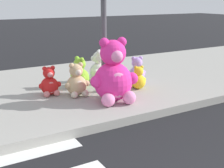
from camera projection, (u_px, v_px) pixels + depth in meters
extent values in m
cube|color=#9E9B93|center=(45.00, 92.00, 6.43)|extent=(28.00, 4.40, 0.15)
cylinder|color=#4C4C51|center=(104.00, 12.00, 5.79)|extent=(0.11, 0.11, 3.20)
sphere|color=#F22D93|center=(113.00, 82.00, 5.61)|extent=(0.72, 0.72, 0.72)
ellipsoid|color=pink|center=(118.00, 85.00, 5.38)|extent=(0.42, 0.23, 0.47)
sphere|color=#F22D93|center=(113.00, 53.00, 5.47)|extent=(0.47, 0.47, 0.47)
sphere|color=pink|center=(117.00, 56.00, 5.29)|extent=(0.22, 0.22, 0.22)
sphere|color=#F22D93|center=(122.00, 42.00, 5.47)|extent=(0.18, 0.18, 0.18)
sphere|color=#F22D93|center=(132.00, 78.00, 5.63)|extent=(0.23, 0.23, 0.23)
sphere|color=pink|center=(129.00, 98.00, 5.46)|extent=(0.25, 0.25, 0.25)
sphere|color=#F22D93|center=(104.00, 43.00, 5.36)|extent=(0.18, 0.18, 0.18)
sphere|color=#F22D93|center=(97.00, 82.00, 5.41)|extent=(0.23, 0.23, 0.23)
sphere|color=pink|center=(108.00, 100.00, 5.34)|extent=(0.25, 0.25, 0.25)
sphere|color=white|center=(99.00, 72.00, 6.97)|extent=(0.44, 0.44, 0.44)
ellipsoid|color=white|center=(92.00, 72.00, 6.98)|extent=(0.21, 0.26, 0.29)
sphere|color=white|center=(99.00, 58.00, 6.88)|extent=(0.29, 0.29, 0.29)
sphere|color=white|center=(94.00, 58.00, 6.89)|extent=(0.13, 0.13, 0.13)
sphere|color=white|center=(99.00, 53.00, 6.76)|extent=(0.11, 0.11, 0.11)
sphere|color=white|center=(96.00, 72.00, 6.76)|extent=(0.14, 0.14, 0.14)
sphere|color=white|center=(91.00, 79.00, 6.90)|extent=(0.15, 0.15, 0.15)
sphere|color=white|center=(99.00, 52.00, 6.95)|extent=(0.11, 0.11, 0.11)
sphere|color=white|center=(97.00, 68.00, 7.17)|extent=(0.14, 0.14, 0.14)
sphere|color=white|center=(92.00, 76.00, 7.13)|extent=(0.15, 0.15, 0.15)
sphere|color=tan|center=(77.00, 85.00, 5.96)|extent=(0.40, 0.40, 0.40)
ellipsoid|color=beige|center=(79.00, 87.00, 5.83)|extent=(0.23, 0.10, 0.26)
sphere|color=tan|center=(76.00, 70.00, 5.88)|extent=(0.26, 0.26, 0.26)
sphere|color=beige|center=(78.00, 72.00, 5.78)|extent=(0.12, 0.12, 0.12)
sphere|color=tan|center=(80.00, 65.00, 5.89)|extent=(0.10, 0.10, 0.10)
sphere|color=tan|center=(87.00, 83.00, 5.99)|extent=(0.13, 0.13, 0.13)
sphere|color=beige|center=(85.00, 93.00, 5.89)|extent=(0.14, 0.14, 0.14)
sphere|color=tan|center=(71.00, 66.00, 5.81)|extent=(0.10, 0.10, 0.10)
sphere|color=tan|center=(68.00, 86.00, 5.82)|extent=(0.13, 0.13, 0.13)
sphere|color=beige|center=(75.00, 95.00, 5.80)|extent=(0.14, 0.14, 0.14)
sphere|color=yellow|center=(138.00, 82.00, 6.40)|extent=(0.30, 0.30, 0.30)
ellipsoid|color=#F0DB80|center=(136.00, 80.00, 6.49)|extent=(0.18, 0.09, 0.20)
sphere|color=yellow|center=(139.00, 71.00, 6.33)|extent=(0.20, 0.20, 0.20)
sphere|color=#F0DB80|center=(137.00, 71.00, 6.41)|extent=(0.09, 0.09, 0.09)
sphere|color=yellow|center=(136.00, 68.00, 6.29)|extent=(0.08, 0.08, 0.08)
sphere|color=yellow|center=(132.00, 81.00, 6.37)|extent=(0.09, 0.09, 0.09)
sphere|color=#F0DB80|center=(132.00, 85.00, 6.51)|extent=(0.10, 0.10, 0.10)
sphere|color=yellow|center=(142.00, 67.00, 6.34)|extent=(0.08, 0.08, 0.08)
sphere|color=yellow|center=(144.00, 80.00, 6.47)|extent=(0.09, 0.09, 0.09)
sphere|color=#F0DB80|center=(139.00, 84.00, 6.57)|extent=(0.10, 0.10, 0.10)
sphere|color=#B28CD8|center=(137.00, 75.00, 6.83)|extent=(0.37, 0.37, 0.37)
ellipsoid|color=silver|center=(135.00, 73.00, 6.95)|extent=(0.22, 0.13, 0.24)
sphere|color=#B28CD8|center=(137.00, 63.00, 6.75)|extent=(0.24, 0.24, 0.24)
sphere|color=silver|center=(135.00, 62.00, 6.85)|extent=(0.11, 0.11, 0.11)
sphere|color=#B28CD8|center=(133.00, 59.00, 6.70)|extent=(0.09, 0.09, 0.09)
sphere|color=#B28CD8|center=(129.00, 74.00, 6.82)|extent=(0.12, 0.12, 0.12)
sphere|color=silver|center=(130.00, 79.00, 6.98)|extent=(0.13, 0.13, 0.13)
sphere|color=#B28CD8|center=(141.00, 58.00, 6.75)|extent=(0.09, 0.09, 0.09)
sphere|color=#B28CD8|center=(143.00, 73.00, 6.91)|extent=(0.12, 0.12, 0.12)
sphere|color=silver|center=(138.00, 78.00, 7.04)|extent=(0.13, 0.13, 0.13)
sphere|color=red|center=(50.00, 86.00, 6.00)|extent=(0.35, 0.35, 0.35)
ellipsoid|color=#DB7B7B|center=(51.00, 88.00, 5.89)|extent=(0.20, 0.09, 0.23)
sphere|color=red|center=(49.00, 73.00, 5.93)|extent=(0.23, 0.23, 0.23)
sphere|color=#DB7B7B|center=(50.00, 75.00, 5.85)|extent=(0.11, 0.11, 0.11)
sphere|color=red|center=(53.00, 68.00, 5.94)|extent=(0.09, 0.09, 0.09)
sphere|color=red|center=(58.00, 84.00, 6.03)|extent=(0.11, 0.11, 0.11)
sphere|color=#DB7B7B|center=(57.00, 93.00, 5.94)|extent=(0.12, 0.12, 0.12)
sphere|color=red|center=(44.00, 69.00, 5.87)|extent=(0.09, 0.09, 0.09)
sphere|color=red|center=(42.00, 86.00, 5.89)|extent=(0.11, 0.11, 0.11)
sphere|color=#DB7B7B|center=(47.00, 94.00, 5.86)|extent=(0.12, 0.12, 0.12)
sphere|color=#8CD133|center=(80.00, 78.00, 6.53)|extent=(0.40, 0.40, 0.40)
ellipsoid|color=#B8DE87|center=(74.00, 79.00, 6.45)|extent=(0.12, 0.23, 0.26)
sphere|color=#8CD133|center=(80.00, 64.00, 6.45)|extent=(0.26, 0.26, 0.26)
sphere|color=#B8DE87|center=(75.00, 65.00, 6.39)|extent=(0.12, 0.12, 0.12)
sphere|color=#8CD133|center=(82.00, 60.00, 6.36)|extent=(0.10, 0.10, 0.10)
sphere|color=#8CD133|center=(83.00, 78.00, 6.35)|extent=(0.13, 0.13, 0.13)
sphere|color=#B8DE87|center=(76.00, 86.00, 6.39)|extent=(0.14, 0.14, 0.14)
sphere|color=#8CD133|center=(77.00, 58.00, 6.49)|extent=(0.10, 0.10, 0.10)
sphere|color=#8CD133|center=(73.00, 75.00, 6.64)|extent=(0.13, 0.13, 0.13)
sphere|color=#B8DE87|center=(71.00, 84.00, 6.55)|extent=(0.14, 0.14, 0.14)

